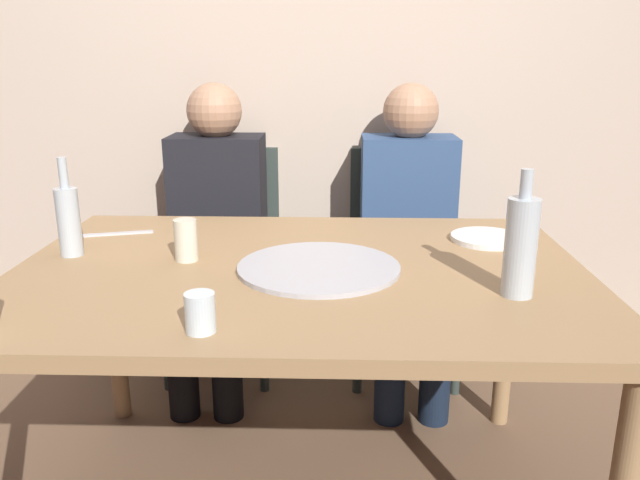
{
  "coord_description": "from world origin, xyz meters",
  "views": [
    {
      "loc": [
        0.1,
        -1.56,
        1.27
      ],
      "look_at": [
        0.05,
        0.08,
        0.79
      ],
      "focal_mm": 35.5,
      "sensor_mm": 36.0,
      "label": 1
    }
  ],
  "objects_px": {
    "chair_left": "(224,245)",
    "tumbler_near": "(200,313)",
    "wine_bottle": "(68,219)",
    "guest_in_sweater": "(215,225)",
    "beer_bottle": "(521,245)",
    "table_knife": "(116,234)",
    "tumbler_far": "(186,240)",
    "pizza_tray": "(319,267)",
    "chair_right": "(404,247)",
    "guest_in_beanie": "(409,226)",
    "dining_table": "(300,292)",
    "plate_stack": "(487,238)"
  },
  "relations": [
    {
      "from": "wine_bottle",
      "to": "beer_bottle",
      "type": "relative_size",
      "value": 0.93
    },
    {
      "from": "pizza_tray",
      "to": "table_knife",
      "type": "relative_size",
      "value": 1.91
    },
    {
      "from": "beer_bottle",
      "to": "chair_left",
      "type": "height_order",
      "value": "beer_bottle"
    },
    {
      "from": "tumbler_near",
      "to": "beer_bottle",
      "type": "bearing_deg",
      "value": 17.87
    },
    {
      "from": "beer_bottle",
      "to": "guest_in_beanie",
      "type": "distance_m",
      "value": 0.99
    },
    {
      "from": "chair_left",
      "to": "tumbler_near",
      "type": "bearing_deg",
      "value": 98.67
    },
    {
      "from": "beer_bottle",
      "to": "chair_right",
      "type": "bearing_deg",
      "value": 97.44
    },
    {
      "from": "pizza_tray",
      "to": "tumbler_near",
      "type": "relative_size",
      "value": 5.15
    },
    {
      "from": "table_knife",
      "to": "chair_left",
      "type": "xyz_separation_m",
      "value": [
        0.21,
        0.63,
        -0.23
      ]
    },
    {
      "from": "wine_bottle",
      "to": "table_knife",
      "type": "xyz_separation_m",
      "value": [
        0.05,
        0.21,
        -0.1
      ]
    },
    {
      "from": "tumbler_far",
      "to": "wine_bottle",
      "type": "bearing_deg",
      "value": 173.73
    },
    {
      "from": "pizza_tray",
      "to": "guest_in_sweater",
      "type": "bearing_deg",
      "value": 118.31
    },
    {
      "from": "dining_table",
      "to": "plate_stack",
      "type": "xyz_separation_m",
      "value": [
        0.54,
        0.25,
        0.08
      ]
    },
    {
      "from": "dining_table",
      "to": "wine_bottle",
      "type": "bearing_deg",
      "value": 172.86
    },
    {
      "from": "tumbler_far",
      "to": "chair_left",
      "type": "height_order",
      "value": "chair_left"
    },
    {
      "from": "pizza_tray",
      "to": "beer_bottle",
      "type": "distance_m",
      "value": 0.5
    },
    {
      "from": "wine_bottle",
      "to": "dining_table",
      "type": "bearing_deg",
      "value": -7.14
    },
    {
      "from": "dining_table",
      "to": "tumbler_far",
      "type": "height_order",
      "value": "tumbler_far"
    },
    {
      "from": "dining_table",
      "to": "plate_stack",
      "type": "bearing_deg",
      "value": 25.12
    },
    {
      "from": "beer_bottle",
      "to": "chair_right",
      "type": "distance_m",
      "value": 1.17
    },
    {
      "from": "pizza_tray",
      "to": "guest_in_beanie",
      "type": "xyz_separation_m",
      "value": [
        0.32,
        0.79,
        -0.1
      ]
    },
    {
      "from": "tumbler_far",
      "to": "guest_in_sweater",
      "type": "xyz_separation_m",
      "value": [
        -0.07,
        0.73,
        -0.15
      ]
    },
    {
      "from": "tumbler_far",
      "to": "plate_stack",
      "type": "bearing_deg",
      "value": 13.95
    },
    {
      "from": "pizza_tray",
      "to": "guest_in_beanie",
      "type": "distance_m",
      "value": 0.86
    },
    {
      "from": "beer_bottle",
      "to": "chair_left",
      "type": "xyz_separation_m",
      "value": [
        -0.89,
        1.11,
        -0.34
      ]
    },
    {
      "from": "chair_left",
      "to": "guest_in_sweater",
      "type": "height_order",
      "value": "guest_in_sweater"
    },
    {
      "from": "beer_bottle",
      "to": "tumbler_near",
      "type": "height_order",
      "value": "beer_bottle"
    },
    {
      "from": "table_knife",
      "to": "guest_in_sweater",
      "type": "height_order",
      "value": "guest_in_sweater"
    },
    {
      "from": "guest_in_sweater",
      "to": "chair_right",
      "type": "bearing_deg",
      "value": -168.48
    },
    {
      "from": "chair_right",
      "to": "guest_in_beanie",
      "type": "relative_size",
      "value": 0.77
    },
    {
      "from": "pizza_tray",
      "to": "guest_in_sweater",
      "type": "distance_m",
      "value": 0.9
    },
    {
      "from": "wine_bottle",
      "to": "beer_bottle",
      "type": "bearing_deg",
      "value": -13.05
    },
    {
      "from": "guest_in_beanie",
      "to": "table_knife",
      "type": "bearing_deg",
      "value": 26.93
    },
    {
      "from": "wine_bottle",
      "to": "tumbler_far",
      "type": "distance_m",
      "value": 0.33
    },
    {
      "from": "tumbler_far",
      "to": "pizza_tray",
      "type": "bearing_deg",
      "value": -10.33
    },
    {
      "from": "wine_bottle",
      "to": "chair_right",
      "type": "distance_m",
      "value": 1.35
    },
    {
      "from": "beer_bottle",
      "to": "table_knife",
      "type": "xyz_separation_m",
      "value": [
        -1.1,
        0.47,
        -0.12
      ]
    },
    {
      "from": "plate_stack",
      "to": "beer_bottle",
      "type": "bearing_deg",
      "value": -93.81
    },
    {
      "from": "guest_in_beanie",
      "to": "beer_bottle",
      "type": "bearing_deg",
      "value": 98.6
    },
    {
      "from": "wine_bottle",
      "to": "beer_bottle",
      "type": "distance_m",
      "value": 1.18
    },
    {
      "from": "dining_table",
      "to": "guest_in_beanie",
      "type": "xyz_separation_m",
      "value": [
        0.37,
        0.77,
        -0.02
      ]
    },
    {
      "from": "dining_table",
      "to": "pizza_tray",
      "type": "bearing_deg",
      "value": -23.07
    },
    {
      "from": "table_knife",
      "to": "plate_stack",
      "type": "bearing_deg",
      "value": 163.03
    },
    {
      "from": "pizza_tray",
      "to": "wine_bottle",
      "type": "xyz_separation_m",
      "value": [
        -0.69,
        0.1,
        0.1
      ]
    },
    {
      "from": "wine_bottle",
      "to": "beer_bottle",
      "type": "xyz_separation_m",
      "value": [
        1.15,
        -0.27,
        0.02
      ]
    },
    {
      "from": "beer_bottle",
      "to": "table_knife",
      "type": "distance_m",
      "value": 1.2
    },
    {
      "from": "beer_bottle",
      "to": "tumbler_far",
      "type": "height_order",
      "value": "beer_bottle"
    },
    {
      "from": "wine_bottle",
      "to": "pizza_tray",
      "type": "bearing_deg",
      "value": -8.4
    },
    {
      "from": "wine_bottle",
      "to": "guest_in_sweater",
      "type": "bearing_deg",
      "value": 69.34
    },
    {
      "from": "chair_left",
      "to": "chair_right",
      "type": "bearing_deg",
      "value": -180.0
    }
  ]
}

